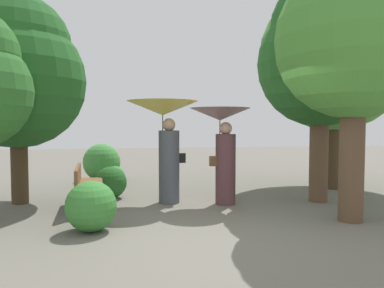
# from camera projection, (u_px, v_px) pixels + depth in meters

# --- Properties ---
(ground_plane) EXTENTS (40.00, 40.00, 0.00)m
(ground_plane) POSITION_uv_depth(u_px,v_px,m) (222.00, 233.00, 5.50)
(ground_plane) COLOR #6B665B
(person_left) EXTENTS (1.47, 1.47, 2.12)m
(person_left) POSITION_uv_depth(u_px,v_px,m) (165.00, 126.00, 7.56)
(person_left) COLOR #474C56
(person_left) RESTS_ON ground
(person_right) EXTENTS (1.23, 1.23, 1.97)m
(person_right) POSITION_uv_depth(u_px,v_px,m) (222.00, 136.00, 7.44)
(person_right) COLOR #563338
(person_right) RESTS_ON ground
(park_bench) EXTENTS (0.63, 1.54, 0.83)m
(park_bench) POSITION_uv_depth(u_px,v_px,m) (86.00, 183.00, 7.08)
(park_bench) COLOR #38383D
(park_bench) RESTS_ON ground
(tree_near_left) EXTENTS (2.74, 2.74, 4.29)m
(tree_near_left) POSITION_uv_depth(u_px,v_px,m) (17.00, 71.00, 7.46)
(tree_near_left) COLOR #4C3823
(tree_near_left) RESTS_ON ground
(tree_near_right) EXTENTS (2.62, 2.62, 4.89)m
(tree_near_right) POSITION_uv_depth(u_px,v_px,m) (355.00, 25.00, 6.03)
(tree_near_right) COLOR brown
(tree_near_right) RESTS_ON ground
(tree_mid_right) EXTENTS (3.72, 3.72, 5.71)m
(tree_mid_right) POSITION_uv_depth(u_px,v_px,m) (334.00, 45.00, 9.19)
(tree_mid_right) COLOR #4C3823
(tree_mid_right) RESTS_ON ground
(tree_far_back) EXTENTS (2.61, 2.61, 4.71)m
(tree_far_back) POSITION_uv_depth(u_px,v_px,m) (321.00, 53.00, 7.62)
(tree_far_back) COLOR brown
(tree_far_back) RESTS_ON ground
(bush_path_left) EXTENTS (0.70, 0.70, 0.70)m
(bush_path_left) POSITION_uv_depth(u_px,v_px,m) (111.00, 183.00, 8.10)
(bush_path_left) COLOR #235B23
(bush_path_left) RESTS_ON ground
(bush_path_right) EXTENTS (0.52, 0.52, 0.52)m
(bush_path_right) POSITION_uv_depth(u_px,v_px,m) (115.00, 176.00, 9.78)
(bush_path_right) COLOR #428C3D
(bush_path_right) RESTS_ON ground
(bush_behind_bench) EXTENTS (0.78, 0.78, 0.78)m
(bush_behind_bench) POSITION_uv_depth(u_px,v_px,m) (91.00, 206.00, 5.58)
(bush_behind_bench) COLOR #387F33
(bush_behind_bench) RESTS_ON ground
(bush_far_side) EXTENTS (1.07, 1.07, 1.07)m
(bush_far_side) POSITION_uv_depth(u_px,v_px,m) (102.00, 162.00, 10.64)
(bush_far_side) COLOR #428C3D
(bush_far_side) RESTS_ON ground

